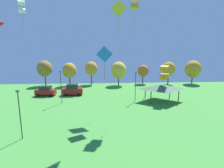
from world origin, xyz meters
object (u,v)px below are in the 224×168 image
parked_car_leftmost (46,91)px  treeline_tree_4 (143,71)px  light_post_1 (61,85)px  treeline_tree_2 (91,69)px  treeline_tree_3 (119,70)px  treeline_tree_5 (169,69)px  kite_flying_1 (22,7)px  parked_car_second_from_left (73,90)px  treeline_tree_1 (69,70)px  kite_flying_5 (119,9)px  light_post_0 (135,85)px  kite_flying_8 (164,72)px  treeline_tree_6 (193,69)px  kite_flying_3 (135,2)px  park_pavilion (161,87)px  treeline_tree_0 (45,69)px  light_post_2 (20,112)px  kite_flying_2 (105,55)px

parked_car_leftmost → treeline_tree_4: (26.80, 14.01, 2.98)m
light_post_1 → treeline_tree_2: (5.00, 20.05, 1.28)m
treeline_tree_3 → treeline_tree_5: treeline_tree_3 is taller
kite_flying_1 → treeline_tree_5: kite_flying_1 is taller
parked_car_second_from_left → treeline_tree_1: 12.44m
kite_flying_5 → treeline_tree_3: (1.99, 19.24, -13.42)m
parked_car_second_from_left → light_post_0: 15.53m
kite_flying_8 → treeline_tree_5: kite_flying_8 is taller
light_post_1 → kite_flying_5: bearing=-6.1°
parked_car_leftmost → treeline_tree_1: bearing=78.8°
treeline_tree_2 → treeline_tree_6: size_ratio=0.97×
kite_flying_3 → light_post_0: bearing=74.4°
parked_car_leftmost → light_post_0: size_ratio=0.76×
kite_flying_3 → light_post_1: 20.69m
parked_car_leftmost → parked_car_second_from_left: bearing=8.1°
park_pavilion → treeline_tree_6: bearing=48.1°
kite_flying_3 → treeline_tree_3: 26.83m
kite_flying_8 → park_pavilion: bearing=130.6°
treeline_tree_0 → treeline_tree_1: size_ratio=1.09×
kite_flying_1 → treeline_tree_3: kite_flying_1 is taller
kite_flying_5 → parked_car_second_from_left: bearing=142.8°
light_post_2 → light_post_1: bearing=83.4°
treeline_tree_6 → kite_flying_3: bearing=-134.5°
parked_car_leftmost → kite_flying_2: bearing=-41.2°
kite_flying_1 → treeline_tree_4: size_ratio=0.80×
parked_car_leftmost → kite_flying_1: bearing=-93.0°
light_post_1 → parked_car_second_from_left: bearing=80.2°
parked_car_second_from_left → treeline_tree_6: bearing=16.8°
kite_flying_1 → kite_flying_8: kite_flying_1 is taller
kite_flying_3 → treeline_tree_6: kite_flying_3 is taller
kite_flying_2 → treeline_tree_1: size_ratio=0.72×
kite_flying_2 → treeline_tree_3: (4.78, 26.52, -5.33)m
treeline_tree_2 → treeline_tree_5: 24.59m
light_post_0 → treeline_tree_5: (14.27, 18.51, 1.30)m
kite_flying_5 → treeline_tree_3: kite_flying_5 is taller
kite_flying_8 → treeline_tree_4: kite_flying_8 is taller
parked_car_second_from_left → treeline_tree_0: treeline_tree_0 is taller
kite_flying_8 → treeline_tree_3: (-7.80, 17.73, -1.54)m
treeline_tree_1 → kite_flying_5: bearing=-56.4°
kite_flying_3 → treeline_tree_2: (-8.71, 25.09, -13.37)m
treeline_tree_3 → treeline_tree_6: (24.11, 1.17, 0.04)m
kite_flying_5 → treeline_tree_6: bearing=38.0°
parked_car_leftmost → treeline_tree_0: (-3.87, 12.62, 4.03)m
park_pavilion → treeline_tree_3: 18.95m
parked_car_leftmost → park_pavilion: park_pavilion is taller
kite_flying_1 → parked_car_second_from_left: size_ratio=1.00×
kite_flying_8 → treeline_tree_2: kite_flying_8 is taller
kite_flying_5 → treeline_tree_1: kite_flying_5 is taller
kite_flying_8 → light_post_1: kite_flying_8 is taller
parked_car_second_from_left → park_pavilion: park_pavilion is taller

